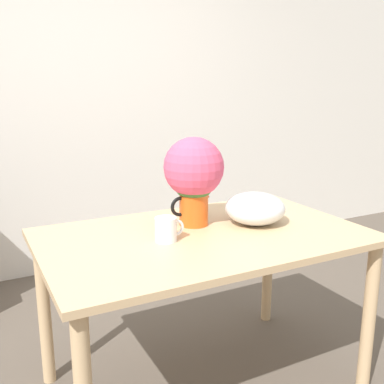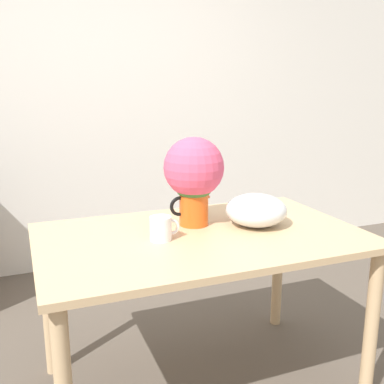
{
  "view_description": "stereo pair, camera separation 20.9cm",
  "coord_description": "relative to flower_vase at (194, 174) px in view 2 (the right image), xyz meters",
  "views": [
    {
      "loc": [
        -0.73,
        -1.49,
        1.42
      ],
      "look_at": [
        0.2,
        0.32,
        0.94
      ],
      "focal_mm": 42.0,
      "sensor_mm": 36.0,
      "label": 1
    },
    {
      "loc": [
        -0.54,
        -1.57,
        1.42
      ],
      "look_at": [
        0.2,
        0.32,
        0.94
      ],
      "focal_mm": 42.0,
      "sensor_mm": 36.0,
      "label": 2
    }
  ],
  "objects": [
    {
      "name": "flower_vase",
      "position": [
        0.0,
        0.0,
        0.0
      ],
      "size": [
        0.28,
        0.28,
        0.42
      ],
      "color": "#E05619",
      "rests_on": "table"
    },
    {
      "name": "table",
      "position": [
        -0.02,
        -0.14,
        -0.35
      ],
      "size": [
        1.43,
        0.89,
        0.78
      ],
      "color": "tan",
      "rests_on": "ground_plane"
    },
    {
      "name": "white_bowl",
      "position": [
        0.27,
        -0.12,
        -0.17
      ],
      "size": [
        0.29,
        0.29,
        0.15
      ],
      "color": "silver",
      "rests_on": "table"
    },
    {
      "name": "coffee_mug",
      "position": [
        -0.21,
        -0.15,
        -0.19
      ],
      "size": [
        0.13,
        0.09,
        0.1
      ],
      "color": "white",
      "rests_on": "table"
    },
    {
      "name": "wall_back",
      "position": [
        -0.21,
        1.62,
        0.28
      ],
      "size": [
        8.0,
        0.05,
        2.6
      ],
      "color": "silver",
      "rests_on": "ground_plane"
    }
  ]
}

